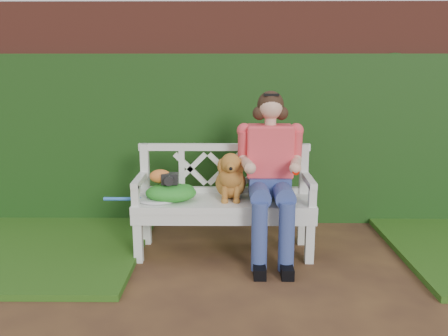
{
  "coord_description": "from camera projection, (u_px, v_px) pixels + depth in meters",
  "views": [
    {
      "loc": [
        -0.35,
        -3.07,
        1.58
      ],
      "look_at": [
        -0.39,
        0.8,
        0.75
      ],
      "focal_mm": 38.0,
      "sensor_mm": 36.0,
      "label": 1
    }
  ],
  "objects": [
    {
      "name": "camera_item",
      "position": [
        170.0,
        179.0,
        3.93
      ],
      "size": [
        0.14,
        0.11,
        0.09
      ],
      "primitive_type": "cube",
      "rotation": [
        0.0,
        0.0,
        0.03
      ],
      "color": "black",
      "rests_on": "green_bag"
    },
    {
      "name": "tennis_racket",
      "position": [
        154.0,
        199.0,
        3.96
      ],
      "size": [
        0.7,
        0.43,
        0.03
      ],
      "primitive_type": null,
      "rotation": [
        0.0,
        0.0,
        -0.25
      ],
      "color": "white",
      "rests_on": "garden_bench"
    },
    {
      "name": "ivy_hedge",
      "position": [
        263.0,
        140.0,
        4.79
      ],
      "size": [
        10.0,
        0.18,
        1.7
      ],
      "primitive_type": "cube",
      "color": "#1B3A14",
      "rests_on": "ground"
    },
    {
      "name": "ground",
      "position": [
        278.0,
        296.0,
        3.33
      ],
      "size": [
        60.0,
        60.0,
        0.0
      ],
      "primitive_type": "plane",
      "color": "#3A231A"
    },
    {
      "name": "green_bag",
      "position": [
        171.0,
        192.0,
        3.96
      ],
      "size": [
        0.52,
        0.47,
        0.14
      ],
      "primitive_type": null,
      "rotation": [
        0.0,
        0.0,
        -0.39
      ],
      "color": "#2F7C2F",
      "rests_on": "garden_bench"
    },
    {
      "name": "garden_bench",
      "position": [
        224.0,
        226.0,
        4.06
      ],
      "size": [
        1.59,
        0.61,
        0.48
      ],
      "primitive_type": null,
      "rotation": [
        0.0,
        0.0,
        -0.01
      ],
      "color": "white",
      "rests_on": "ground"
    },
    {
      "name": "seated_woman",
      "position": [
        270.0,
        177.0,
        3.95
      ],
      "size": [
        0.73,
        0.87,
        1.35
      ],
      "primitive_type": null,
      "rotation": [
        0.0,
        0.0,
        -0.23
      ],
      "color": "#DD294E",
      "rests_on": "ground"
    },
    {
      "name": "brick_wall",
      "position": [
        262.0,
        113.0,
        4.96
      ],
      "size": [
        10.0,
        0.3,
        2.2
      ],
      "primitive_type": "cube",
      "color": "brown",
      "rests_on": "ground"
    },
    {
      "name": "dog",
      "position": [
        231.0,
        175.0,
        3.98
      ],
      "size": [
        0.32,
        0.41,
        0.42
      ],
      "primitive_type": null,
      "rotation": [
        0.0,
        0.0,
        0.13
      ],
      "color": "brown",
      "rests_on": "garden_bench"
    },
    {
      "name": "baseball_glove",
      "position": [
        160.0,
        176.0,
        3.95
      ],
      "size": [
        0.22,
        0.2,
        0.11
      ],
      "primitive_type": "ellipsoid",
      "rotation": [
        0.0,
        0.0,
        -0.43
      ],
      "color": "orange",
      "rests_on": "green_bag"
    }
  ]
}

